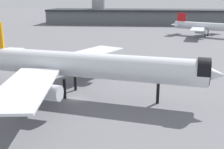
{
  "coord_description": "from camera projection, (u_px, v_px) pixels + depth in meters",
  "views": [
    {
      "loc": [
        18.58,
        -51.24,
        20.82
      ],
      "look_at": [
        7.54,
        2.21,
        5.32
      ],
      "focal_mm": 43.76,
      "sensor_mm": 36.0,
      "label": 1
    }
  ],
  "objects": [
    {
      "name": "terminal_building",
      "position": [
        151.0,
        16.0,
        219.3
      ],
      "size": [
        170.58,
        50.84,
        19.27
      ],
      "rotation": [
        0.0,
        0.0,
        0.11
      ],
      "color": "slate",
      "rests_on": "ground"
    },
    {
      "name": "ground",
      "position": [
        75.0,
        100.0,
        57.57
      ],
      "size": [
        900.0,
        900.0,
        0.0
      ],
      "primitive_type": "plane",
      "color": "slate"
    },
    {
      "name": "traffic_cone_near_nose",
      "position": [
        198.0,
        77.0,
        72.57
      ],
      "size": [
        0.46,
        0.46,
        0.57
      ],
      "primitive_type": "cone",
      "color": "#F2600C",
      "rests_on": "ground"
    },
    {
      "name": "airliner_far_taxiway",
      "position": [
        210.0,
        27.0,
        147.68
      ],
      "size": [
        43.09,
        38.78,
        12.19
      ],
      "rotation": [
        0.0,
        0.0,
        5.83
      ],
      "color": "silver",
      "rests_on": "ground"
    },
    {
      "name": "baggage_cart_trailing",
      "position": [
        64.0,
        59.0,
        90.94
      ],
      "size": [
        2.81,
        2.6,
        1.82
      ],
      "rotation": [
        0.0,
        0.0,
        2.71
      ],
      "color": "black",
      "rests_on": "ground"
    },
    {
      "name": "airliner_near_gate",
      "position": [
        78.0,
        65.0,
        58.35
      ],
      "size": [
        58.73,
        53.49,
        15.43
      ],
      "rotation": [
        0.0,
        0.0,
        -0.08
      ],
      "color": "silver",
      "rests_on": "ground"
    },
    {
      "name": "baggage_tug_wing",
      "position": [
        146.0,
        60.0,
        89.4
      ],
      "size": [
        3.51,
        2.6,
        1.85
      ],
      "rotation": [
        0.0,
        0.0,
        0.27
      ],
      "color": "black",
      "rests_on": "ground"
    }
  ]
}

